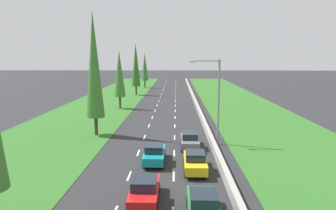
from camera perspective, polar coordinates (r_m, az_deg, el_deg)
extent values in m
plane|color=#28282B|center=(63.17, -0.24, 0.34)|extent=(300.00, 300.00, 0.00)
cube|color=#2D6623|center=(64.80, -11.49, 0.39)|extent=(14.00, 140.00, 0.04)
cube|color=#2D6623|center=(64.35, 12.64, 0.30)|extent=(14.00, 140.00, 0.04)
cube|color=#9E9B93|center=(63.19, 4.93, 0.70)|extent=(0.44, 120.00, 0.85)
cube|color=white|center=(25.49, -7.05, -12.64)|extent=(0.14, 2.00, 0.01)
cube|color=white|center=(31.10, -5.40, -8.62)|extent=(0.14, 2.00, 0.01)
cube|color=white|center=(36.84, -4.28, -5.83)|extent=(0.14, 2.00, 0.01)
cube|color=white|center=(42.64, -3.47, -3.80)|extent=(0.14, 2.00, 0.01)
cube|color=white|center=(48.49, -2.86, -2.26)|extent=(0.14, 2.00, 0.01)
cube|color=white|center=(54.38, -2.38, -1.04)|extent=(0.14, 2.00, 0.01)
cube|color=white|center=(60.29, -1.99, -0.07)|extent=(0.14, 2.00, 0.01)
cube|color=white|center=(66.21, -1.68, 0.73)|extent=(0.14, 2.00, 0.01)
cube|color=white|center=(72.15, -1.41, 1.40)|extent=(0.14, 2.00, 0.01)
cube|color=white|center=(78.10, -1.19, 1.97)|extent=(0.14, 2.00, 0.01)
cube|color=white|center=(84.05, -1.00, 2.45)|extent=(0.14, 2.00, 0.01)
cube|color=white|center=(90.01, -0.83, 2.88)|extent=(0.14, 2.00, 0.01)
cube|color=white|center=(95.98, -0.68, 3.25)|extent=(0.14, 2.00, 0.01)
cube|color=white|center=(101.94, -0.55, 3.57)|extent=(0.14, 2.00, 0.01)
cube|color=white|center=(107.92, -0.44, 3.86)|extent=(0.14, 2.00, 0.01)
cube|color=white|center=(113.89, -0.33, 4.12)|extent=(0.14, 2.00, 0.01)
cube|color=white|center=(119.87, -0.24, 4.36)|extent=(0.14, 2.00, 0.01)
cube|color=white|center=(25.23, 1.04, -12.81)|extent=(0.14, 2.00, 0.01)
cube|color=white|center=(30.89, 1.14, -8.71)|extent=(0.14, 2.00, 0.01)
cube|color=white|center=(36.65, 1.20, -5.89)|extent=(0.14, 2.00, 0.01)
cube|color=white|center=(42.48, 1.25, -3.83)|extent=(0.14, 2.00, 0.01)
cube|color=white|center=(48.36, 1.28, -2.28)|extent=(0.14, 2.00, 0.01)
cube|color=white|center=(54.26, 1.31, -1.06)|extent=(0.14, 2.00, 0.01)
cube|color=white|center=(60.18, 1.34, -0.08)|extent=(0.14, 2.00, 0.01)
cube|color=white|center=(66.11, 1.35, 0.72)|extent=(0.14, 2.00, 0.01)
cube|color=white|center=(72.06, 1.37, 1.39)|extent=(0.14, 2.00, 0.01)
cube|color=white|center=(78.01, 1.38, 1.96)|extent=(0.14, 2.00, 0.01)
cube|color=white|center=(83.97, 1.39, 2.45)|extent=(0.14, 2.00, 0.01)
cube|color=white|center=(89.94, 1.40, 2.87)|extent=(0.14, 2.00, 0.01)
cube|color=white|center=(95.91, 1.41, 3.24)|extent=(0.14, 2.00, 0.01)
cube|color=white|center=(101.88, 1.42, 3.57)|extent=(0.14, 2.00, 0.01)
cube|color=white|center=(107.85, 1.43, 3.86)|extent=(0.14, 2.00, 0.01)
cube|color=white|center=(113.83, 1.43, 4.12)|extent=(0.14, 2.00, 0.01)
cube|color=white|center=(119.81, 1.44, 4.35)|extent=(0.14, 2.00, 0.01)
cube|color=#237A33|center=(19.16, 6.39, -17.99)|extent=(1.76, 4.50, 0.72)
cube|color=#19232D|center=(18.74, 6.47, -16.39)|extent=(1.56, 1.90, 0.60)
cylinder|color=black|center=(20.52, 3.70, -17.17)|extent=(0.22, 0.64, 0.64)
cylinder|color=black|center=(20.64, 8.35, -17.08)|extent=(0.22, 0.64, 0.64)
cube|color=yellow|center=(26.26, 4.90, -10.39)|extent=(1.76, 4.50, 0.72)
cube|color=#19232D|center=(25.91, 4.94, -9.12)|extent=(1.56, 1.90, 0.60)
cylinder|color=black|center=(27.66, 3.04, -10.15)|extent=(0.22, 0.64, 0.64)
cylinder|color=black|center=(27.75, 6.40, -10.13)|extent=(0.22, 0.64, 0.64)
cylinder|color=black|center=(25.04, 3.21, -12.22)|extent=(0.22, 0.64, 0.64)
cylinder|color=black|center=(25.14, 6.94, -12.19)|extent=(0.22, 0.64, 0.64)
cube|color=slate|center=(32.50, 3.97, -6.60)|extent=(1.76, 4.50, 0.72)
cube|color=#19232D|center=(32.19, 3.99, -5.53)|extent=(1.56, 1.90, 0.60)
cylinder|color=black|center=(33.92, 2.50, -6.56)|extent=(0.22, 0.64, 0.64)
cylinder|color=black|center=(33.98, 5.22, -6.55)|extent=(0.22, 0.64, 0.64)
cylinder|color=black|center=(31.24, 2.59, -7.91)|extent=(0.22, 0.64, 0.64)
cylinder|color=black|center=(31.31, 5.54, -7.91)|extent=(0.22, 0.64, 0.64)
cube|color=red|center=(21.03, -4.23, -15.42)|extent=(1.76, 4.50, 0.72)
cube|color=#19232D|center=(20.63, -4.29, -13.91)|extent=(1.56, 1.90, 0.60)
cylinder|color=black|center=(22.53, -5.95, -14.73)|extent=(0.22, 0.64, 0.64)
cylinder|color=black|center=(22.39, -1.74, -14.85)|extent=(0.22, 0.64, 0.64)
cylinder|color=black|center=(20.03, -7.03, -17.90)|extent=(0.22, 0.64, 0.64)
cylinder|color=black|center=(19.87, -2.22, -18.07)|extent=(0.22, 0.64, 0.64)
cube|color=teal|center=(28.18, -2.47, -9.02)|extent=(1.76, 4.50, 0.72)
cube|color=#19232D|center=(27.84, -2.50, -7.82)|extent=(1.56, 1.90, 0.60)
cylinder|color=black|center=(29.67, -3.84, -8.83)|extent=(0.22, 0.64, 0.64)
cylinder|color=black|center=(29.57, -0.71, -8.87)|extent=(0.22, 0.64, 0.64)
cylinder|color=black|center=(27.04, -4.39, -10.62)|extent=(0.22, 0.64, 0.64)
cylinder|color=black|center=(26.93, -0.95, -10.68)|extent=(0.22, 0.64, 0.64)
cylinder|color=#4C3823|center=(38.44, -12.89, -3.74)|extent=(0.41, 0.41, 2.20)
cone|color=#3D752D|center=(37.57, -13.27, 7.12)|extent=(2.16, 2.16, 12.30)
cylinder|color=#4C3823|center=(57.06, -8.68, 0.44)|extent=(0.39, 0.39, 2.20)
cone|color=#3D752D|center=(56.55, -8.80, 5.63)|extent=(2.06, 2.06, 8.14)
cylinder|color=#4C3823|center=(76.53, -5.78, 2.61)|extent=(0.40, 0.40, 2.20)
cone|color=#2D6623|center=(76.12, -5.86, 7.29)|extent=(2.11, 2.11, 10.29)
cylinder|color=#4C3823|center=(94.35, -4.20, 3.79)|extent=(0.39, 0.39, 2.20)
cone|color=#3D752D|center=(94.04, -4.24, 6.98)|extent=(2.06, 2.06, 8.28)
cylinder|color=gray|center=(33.39, 9.15, 0.43)|extent=(0.20, 0.20, 9.00)
cylinder|color=gray|center=(32.89, 6.89, 7.96)|extent=(2.80, 0.12, 0.12)
cube|color=silver|center=(32.79, 4.43, 7.82)|extent=(0.60, 0.28, 0.20)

